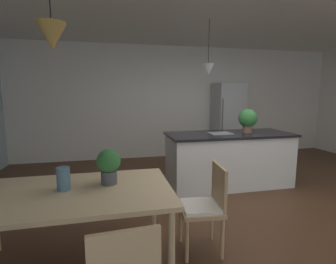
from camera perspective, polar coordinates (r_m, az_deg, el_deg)
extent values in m
cube|color=#4C301E|center=(3.74, 17.66, -16.71)|extent=(10.00, 8.40, 0.04)
cube|color=white|center=(6.41, 3.30, 6.72)|extent=(10.00, 0.12, 2.70)
cube|color=#D1B284|center=(2.40, -21.01, -12.81)|extent=(1.74, 1.02, 0.04)
cylinder|color=#D1B284|center=(2.93, -3.31, -15.62)|extent=(0.06, 0.06, 0.70)
cylinder|color=#D1B284|center=(2.19, 0.77, -24.66)|extent=(0.06, 0.06, 0.70)
cube|color=tan|center=(2.62, 7.39, -16.91)|extent=(0.44, 0.44, 0.04)
cube|color=white|center=(2.60, 7.40, -16.21)|extent=(0.39, 0.39, 0.03)
cube|color=tan|center=(2.58, 11.45, -11.87)|extent=(0.07, 0.38, 0.42)
cylinder|color=tan|center=(2.54, 4.30, -23.43)|extent=(0.04, 0.04, 0.41)
cylinder|color=tan|center=(2.83, 2.83, -19.85)|extent=(0.04, 0.04, 0.41)
cylinder|color=tan|center=(2.63, 12.19, -22.51)|extent=(0.04, 0.04, 0.41)
cylinder|color=tan|center=(2.91, 9.83, -19.19)|extent=(0.04, 0.04, 0.41)
cube|color=white|center=(4.47, 13.51, -6.12)|extent=(2.04, 0.80, 0.88)
cube|color=black|center=(4.38, 13.71, -0.54)|extent=(2.10, 0.86, 0.04)
cube|color=gray|center=(4.30, 11.78, -0.29)|extent=(0.36, 0.30, 0.01)
cube|color=#B2B5B7|center=(6.45, 13.32, 2.58)|extent=(0.68, 0.64, 1.82)
cylinder|color=#4C4C4C|center=(6.01, 12.17, 2.20)|extent=(0.02, 0.02, 1.09)
cone|color=olive|center=(2.25, -24.69, 18.97)|extent=(0.23, 0.23, 0.21)
cylinder|color=black|center=(4.24, 9.20, 19.49)|extent=(0.01, 0.01, 0.67)
cone|color=#B7B7B7|center=(4.18, 9.06, 13.72)|extent=(0.19, 0.19, 0.18)
cylinder|color=#8C664C|center=(4.52, 17.44, 0.59)|extent=(0.16, 0.16, 0.12)
sphere|color=#387F3D|center=(4.50, 17.55, 3.00)|extent=(0.31, 0.31, 0.31)
cylinder|color=#4C4C51|center=(2.45, -13.12, -9.91)|extent=(0.15, 0.15, 0.13)
sphere|color=#2D6B33|center=(2.41, -13.25, -6.37)|extent=(0.22, 0.22, 0.22)
cylinder|color=slate|center=(2.41, -22.50, -9.72)|extent=(0.11, 0.11, 0.21)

